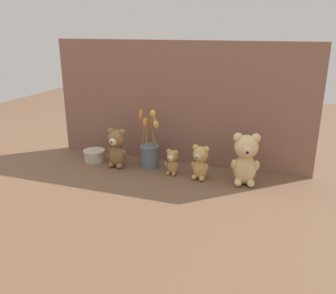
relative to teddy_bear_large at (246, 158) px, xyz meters
name	(u,v)px	position (x,y,z in m)	size (l,w,h in m)	color
ground_plane	(167,173)	(-0.37, 0.00, -0.12)	(4.00, 4.00, 0.00)	brown
backdrop_wall	(178,104)	(-0.37, 0.17, 0.18)	(1.32, 0.02, 0.61)	#845B4C
teddy_bear_large	(246,158)	(0.00, 0.00, 0.00)	(0.13, 0.12, 0.23)	#DBBC84
teddy_bear_medium	(117,147)	(-0.63, 0.00, -0.02)	(0.11, 0.10, 0.20)	olive
teddy_bear_small	(200,162)	(-0.20, -0.01, -0.04)	(0.09, 0.08, 0.16)	tan
teddy_bear_tiny	(172,162)	(-0.34, 0.00, -0.06)	(0.07, 0.06, 0.12)	tan
flower_vase	(150,151)	(-0.47, 0.04, -0.04)	(0.12, 0.10, 0.30)	slate
decorative_tin_tall	(95,155)	(-0.78, 0.03, -0.09)	(0.11, 0.11, 0.06)	beige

